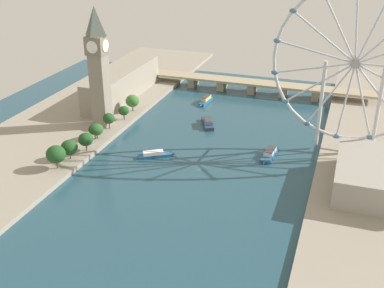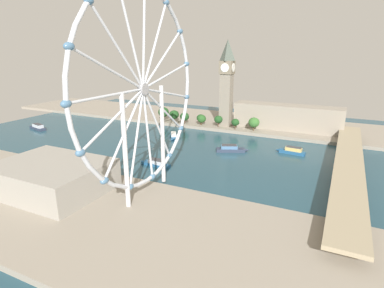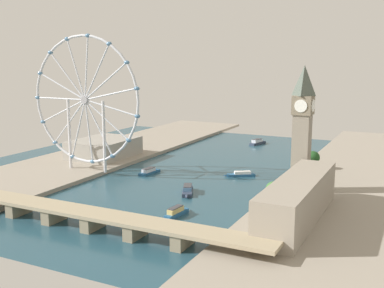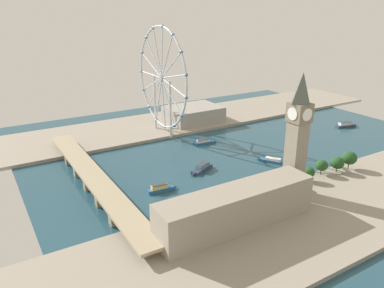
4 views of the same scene
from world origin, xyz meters
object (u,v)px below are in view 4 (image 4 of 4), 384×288
(riverside_hall, at_px, (193,114))
(tour_boat_1, at_px, (161,188))
(parliament_block, at_px, (237,208))
(ferris_wheel, at_px, (162,79))
(tour_boat_3, at_px, (204,142))
(tour_boat_0, at_px, (272,160))
(tour_boat_4, at_px, (346,125))
(clock_tower, at_px, (297,134))
(tour_boat_2, at_px, (202,168))
(river_bridge, at_px, (94,179))

(riverside_hall, xyz_separation_m, tour_boat_1, (-135.36, 109.96, -8.78))
(parliament_block, distance_m, ferris_wheel, 193.55)
(ferris_wheel, distance_m, riverside_hall, 72.68)
(tour_boat_3, bearing_deg, tour_boat_0, -65.27)
(riverside_hall, relative_size, tour_boat_4, 2.16)
(tour_boat_0, distance_m, tour_boat_1, 107.43)
(clock_tower, height_order, tour_boat_2, clock_tower)
(river_bridge, bearing_deg, tour_boat_2, -99.94)
(parliament_block, relative_size, river_bridge, 0.49)
(riverside_hall, bearing_deg, tour_boat_1, 140.91)
(clock_tower, relative_size, parliament_block, 0.83)
(tour_boat_0, distance_m, tour_boat_4, 145.86)
(ferris_wheel, distance_m, river_bridge, 140.71)
(parliament_block, relative_size, tour_boat_2, 3.93)
(river_bridge, xyz_separation_m, tour_boat_1, (-30.81, -40.26, -4.95))
(clock_tower, height_order, riverside_hall, clock_tower)
(clock_tower, height_order, tour_boat_0, clock_tower)
(tour_boat_0, bearing_deg, river_bridge, 46.09)
(riverside_hall, height_order, tour_boat_2, riverside_hall)
(tour_boat_2, distance_m, tour_boat_3, 65.60)
(parliament_block, relative_size, riverside_hall, 1.72)
(parliament_block, xyz_separation_m, river_bridge, (99.47, 56.62, -7.71))
(tour_boat_0, height_order, tour_boat_1, tour_boat_1)
(tour_boat_3, bearing_deg, tour_boat_1, -134.43)
(tour_boat_2, relative_size, tour_boat_4, 0.95)
(tour_boat_3, bearing_deg, riverside_hall, 72.89)
(clock_tower, height_order, tour_boat_3, clock_tower)
(clock_tower, height_order, tour_boat_4, clock_tower)
(riverside_hall, relative_size, tour_boat_1, 2.56)
(tour_boat_0, xyz_separation_m, tour_boat_1, (0.73, 107.43, 0.71))
(parliament_block, xyz_separation_m, riverside_hall, (204.02, -93.60, -3.87))
(tour_boat_4, bearing_deg, tour_boat_1, -158.34)
(clock_tower, relative_size, tour_boat_4, 3.07)
(parliament_block, bearing_deg, tour_boat_4, -66.42)
(riverside_hall, distance_m, tour_boat_4, 173.14)
(tour_boat_2, bearing_deg, riverside_hall, -142.84)
(ferris_wheel, relative_size, river_bridge, 0.52)
(ferris_wheel, relative_size, riverside_hall, 1.80)
(ferris_wheel, xyz_separation_m, tour_boat_1, (-114.56, 59.98, -57.26))
(clock_tower, distance_m, river_bridge, 150.32)
(riverside_hall, height_order, tour_boat_0, riverside_hall)
(tour_boat_0, distance_m, tour_boat_2, 64.13)
(river_bridge, relative_size, tour_boat_2, 8.00)
(river_bridge, relative_size, tour_boat_0, 8.83)
(tour_boat_0, height_order, tour_boat_2, tour_boat_2)
(parliament_block, height_order, tour_boat_2, parliament_block)
(parliament_block, distance_m, tour_boat_3, 154.08)
(clock_tower, distance_m, tour_boat_1, 104.43)
(clock_tower, bearing_deg, river_bridge, 53.51)
(tour_boat_3, height_order, tour_boat_4, tour_boat_4)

